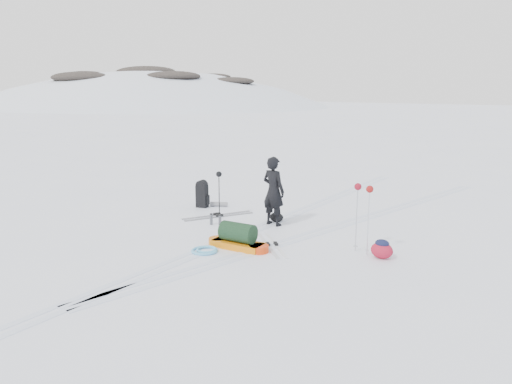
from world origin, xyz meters
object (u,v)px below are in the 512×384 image
skier (273,191)px  ski_poles_black (219,180)px  pulk_sled (238,238)px  expedition_rucksack (204,195)px

skier → ski_poles_black: 1.57m
pulk_sled → expedition_rucksack: 3.85m
skier → expedition_rucksack: skier is taller
skier → expedition_rucksack: 2.70m
expedition_rucksack → ski_poles_black: (1.09, -0.57, 0.63)m
pulk_sled → ski_poles_black: size_ratio=1.22×
skier → pulk_sled: bearing=107.3°
pulk_sled → skier: bearing=97.2°
pulk_sled → expedition_rucksack: bearing=137.3°
expedition_rucksack → ski_poles_black: size_ratio=0.64×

